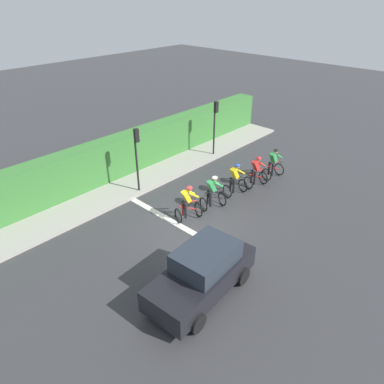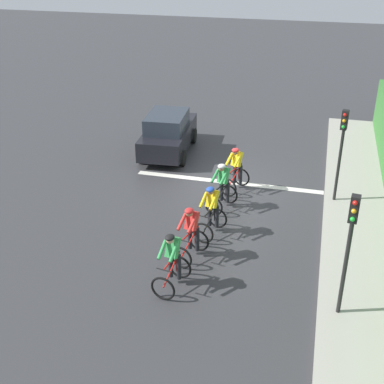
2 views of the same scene
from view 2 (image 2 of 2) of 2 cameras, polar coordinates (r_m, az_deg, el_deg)
ground_plane at (r=18.99m, az=3.75°, el=0.64°), size 80.00×80.00×0.00m
sidewalk_kerb at (r=17.05m, az=18.89°, el=-3.93°), size 2.80×21.01×0.12m
road_marking_stop_line at (r=19.30m, az=3.95°, el=1.10°), size 7.00×0.30×0.01m
cyclist_lead at (r=13.36m, az=-2.23°, el=-7.73°), size 0.84×1.17×1.66m
cyclist_second at (r=14.49m, az=-0.13°, el=-4.68°), size 0.93×1.22×1.66m
cyclist_mid at (r=15.62m, az=2.13°, el=-2.18°), size 0.90×1.20×1.66m
cyclist_fourth at (r=17.11m, az=3.37°, el=0.53°), size 0.99×1.24×1.66m
cyclist_trailing at (r=18.38m, az=4.85°, el=2.42°), size 0.97×1.23×1.66m
car_black at (r=21.59m, az=-2.66°, el=6.53°), size 2.12×4.22×1.76m
traffic_light_near_crossing at (r=17.53m, az=16.19°, el=5.23°), size 0.23×0.31×3.34m
traffic_light_far_junction at (r=12.11m, az=16.99°, el=-5.01°), size 0.22×0.31×3.34m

